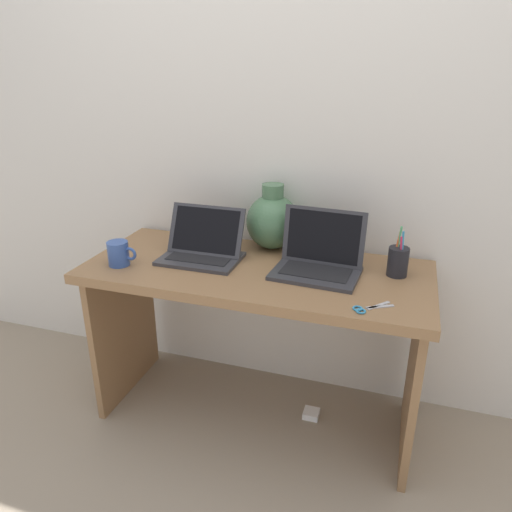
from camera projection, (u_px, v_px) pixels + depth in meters
ground_plane at (256, 413)px, 2.20m from camera, size 6.00×6.00×0.00m
back_wall at (280, 137)px, 2.04m from camera, size 4.40×0.04×2.40m
desk at (256, 303)px, 1.99m from camera, size 1.39×0.59×0.73m
laptop_left at (203, 245)px, 2.00m from camera, size 0.33×0.23×0.21m
laptop_right at (319, 256)px, 1.87m from camera, size 0.34×0.26×0.24m
green_vase at (273, 221)px, 2.08m from camera, size 0.23×0.23×0.29m
coffee_mug at (119, 254)px, 1.93m from camera, size 0.12×0.08×0.10m
pen_cup at (398, 261)px, 1.83m from camera, size 0.08×0.08×0.19m
scissors at (366, 308)px, 1.60m from camera, size 0.13×0.12×0.01m
power_brick at (311, 414)px, 2.17m from camera, size 0.07×0.07×0.03m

